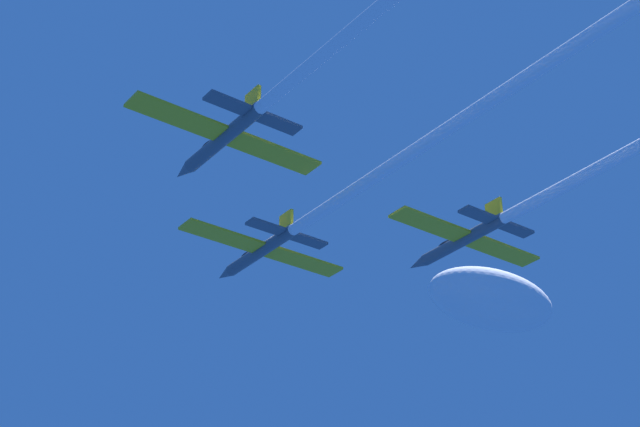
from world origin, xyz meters
TOP-DOWN VIEW (x-y plane):
  - jet_lead at (-0.57, -20.56)m, footprint 16.99×64.67m
  - jet_left_wing at (-12.56, -33.57)m, footprint 16.99×65.32m
  - jet_right_wing at (13.63, -30.70)m, footprint 16.99×59.61m
  - cloud_wispy at (62.03, 29.71)m, footprint 23.86×13.12m

SIDE VIEW (x-z plane):
  - jet_lead at x=-0.57m, z-range -2.17..0.65m
  - jet_right_wing at x=13.63m, z-range -1.83..0.98m
  - jet_left_wing at x=-12.56m, z-range -0.85..1.96m
  - cloud_wispy at x=62.03m, z-range 17.23..25.58m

